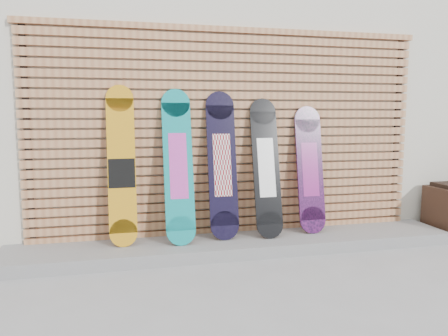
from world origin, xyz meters
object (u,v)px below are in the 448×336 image
at_px(snowboard_2, 222,165).
at_px(snowboard_3, 266,168).
at_px(snowboard_4, 310,169).
at_px(snowboard_0, 122,166).
at_px(snowboard_1, 178,166).

relative_size(snowboard_2, snowboard_3, 1.05).
bearing_deg(snowboard_3, snowboard_4, 4.36).
height_order(snowboard_0, snowboard_2, snowboard_0).
bearing_deg(snowboard_2, snowboard_3, -3.33).
xyz_separation_m(snowboard_1, snowboard_4, (1.44, 0.05, -0.08)).
relative_size(snowboard_3, snowboard_4, 1.06).
xyz_separation_m(snowboard_1, snowboard_3, (0.93, 0.01, -0.04)).
distance_m(snowboard_0, snowboard_2, 1.01).
height_order(snowboard_3, snowboard_4, snowboard_3).
relative_size(snowboard_1, snowboard_3, 1.06).
xyz_separation_m(snowboard_0, snowboard_2, (1.01, -0.00, -0.01)).
bearing_deg(snowboard_4, snowboard_1, -177.90).
distance_m(snowboard_2, snowboard_3, 0.47).
distance_m(snowboard_2, snowboard_4, 0.98).
bearing_deg(snowboard_0, snowboard_3, -1.14).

